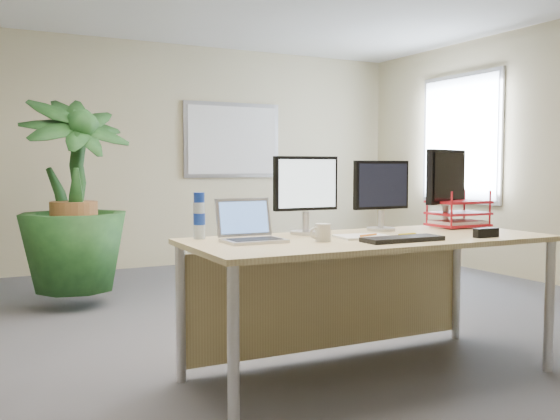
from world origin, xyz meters
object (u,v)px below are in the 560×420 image
desk (359,264)px  floor_plant (74,221)px  laptop (250,230)px  monitor_left (306,190)px  monitor_right (381,190)px

desk → floor_plant: bearing=115.6°
laptop → monitor_left: bearing=20.5°
monitor_right → desk: bearing=-149.6°
desk → laptop: bearing=177.3°
monitor_left → laptop: bearing=-159.5°
desk → monitor_right: 0.54m
desk → floor_plant: size_ratio=1.42×
floor_plant → monitor_left: 2.54m
monitor_left → laptop: (-0.45, -0.17, -0.21)m
monitor_left → laptop: monitor_left is taller
monitor_left → desk: bearing=-39.3°
floor_plant → monitor_left: floor_plant is taller
monitor_left → monitor_right: bearing=-3.6°
monitor_left → floor_plant: bearing=112.5°
desk → monitor_left: bearing=140.7°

